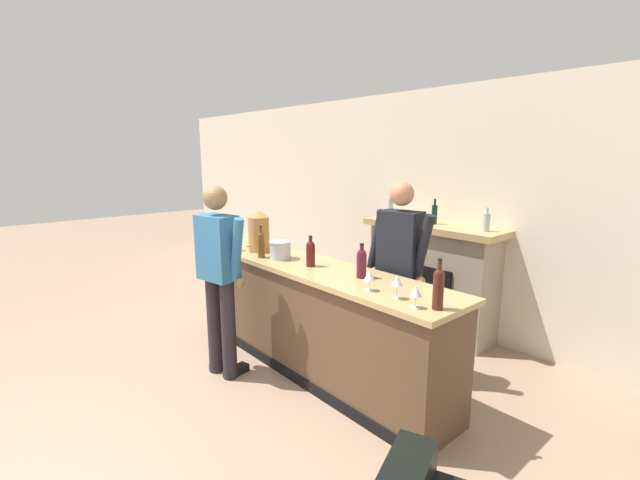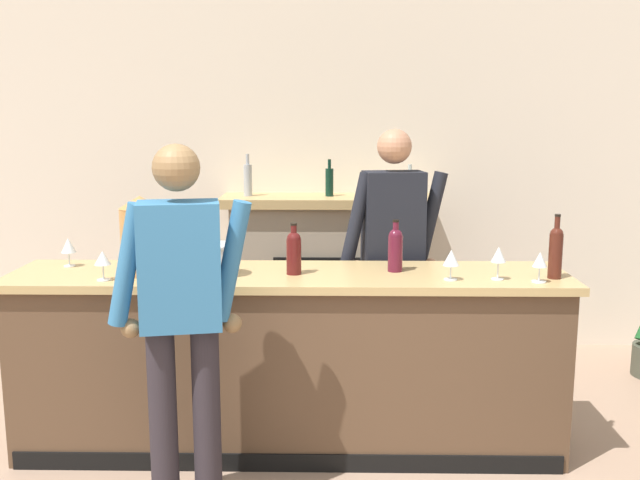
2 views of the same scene
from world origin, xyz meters
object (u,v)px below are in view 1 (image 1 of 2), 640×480
person_bartender (399,271)px  wine_bottle_merlot_tall (261,244)px  person_customer (219,274)px  wine_bottle_chardonnay_pale (362,262)px  ice_bucket_steel (280,250)px  wine_glass_by_dispenser (238,240)px  wine_bottle_port_short (311,252)px  wine_glass_near_bucket (369,276)px  copper_dispenser (259,231)px  fireplace_stone (431,277)px  wine_glass_back_row (397,281)px  wine_glass_front_left (250,232)px  wine_bottle_burgundy_dark (438,287)px  wine_glass_mid_counter (416,292)px

person_bartender → wine_bottle_merlot_tall: 1.35m
person_customer → wine_bottle_chardonnay_pale: bearing=35.8°
ice_bucket_steel → wine_bottle_chardonnay_pale: wine_bottle_chardonnay_pale is taller
person_customer → wine_glass_by_dispenser: (-0.51, 0.50, 0.16)m
wine_bottle_chardonnay_pale → wine_bottle_merlot_tall: wine_bottle_merlot_tall is taller
wine_bottle_port_short → wine_glass_near_bucket: size_ratio=1.74×
person_bartender → copper_dispenser: (-1.40, -0.55, 0.24)m
fireplace_stone → wine_glass_back_row: size_ratio=9.19×
person_customer → wine_glass_by_dispenser: size_ratio=11.18×
wine_bottle_port_short → wine_bottle_merlot_tall: wine_bottle_merlot_tall is taller
wine_bottle_port_short → wine_glass_front_left: size_ratio=1.70×
fireplace_stone → wine_bottle_port_short: size_ratio=5.78×
fireplace_stone → person_customer: bearing=-105.6°
copper_dispenser → wine_glass_back_row: size_ratio=2.42×
wine_bottle_burgundy_dark → wine_glass_near_bucket: size_ratio=2.13×
wine_bottle_burgundy_dark → wine_glass_front_left: wine_bottle_burgundy_dark is taller
person_customer → ice_bucket_steel: person_customer is taller
person_bartender → wine_bottle_merlot_tall: person_bartender is taller
wine_bottle_merlot_tall → wine_glass_front_left: bearing=155.8°
wine_bottle_chardonnay_pale → wine_glass_back_row: wine_bottle_chardonnay_pale is taller
person_bartender → wine_glass_mid_counter: size_ratio=11.25×
wine_glass_mid_counter → wine_glass_back_row: 0.21m
wine_glass_back_row → wine_glass_near_bucket: bearing=-177.2°
fireplace_stone → person_bartender: bearing=-69.8°
ice_bucket_steel → wine_glass_near_bucket: bearing=-3.9°
ice_bucket_steel → wine_bottle_burgundy_dark: (1.79, -0.03, 0.06)m
person_bartender → wine_glass_back_row: person_bartender is taller
wine_bottle_port_short → wine_glass_near_bucket: bearing=-8.6°
wine_bottle_chardonnay_pale → wine_glass_by_dispenser: size_ratio=1.84×
person_customer → wine_glass_back_row: 1.66m
person_customer → wine_glass_front_left: (-0.81, 0.84, 0.17)m
person_customer → wine_bottle_burgundy_dark: 1.96m
person_bartender → wine_bottle_burgundy_dark: size_ratio=5.22×
wine_bottle_port_short → wine_glass_near_bucket: wine_bottle_port_short is taller
person_customer → wine_glass_near_bucket: person_customer is taller
person_bartender → wine_glass_by_dispenser: size_ratio=11.41×
wine_bottle_chardonnay_pale → ice_bucket_steel: bearing=-172.9°
person_customer → wine_glass_by_dispenser: bearing=135.7°
person_customer → copper_dispenser: (-0.35, 0.65, 0.26)m
copper_dispenser → person_bartender: bearing=21.4°
wine_bottle_burgundy_dark → wine_glass_back_row: 0.31m
wine_glass_by_dispenser → wine_bottle_burgundy_dark: bearing=2.2°
wine_glass_mid_counter → fireplace_stone: bearing=121.4°
copper_dispenser → person_customer: bearing=-62.0°
person_bartender → wine_glass_near_bucket: (0.25, -0.66, 0.14)m
wine_glass_by_dispenser → person_bartender: bearing=24.1°
wine_bottle_burgundy_dark → wine_glass_by_dispenser: bearing=-177.8°
wine_glass_back_row → wine_bottle_merlot_tall: bearing=-178.6°
wine_glass_front_left → fireplace_stone: bearing=45.3°
wine_glass_by_dispenser → wine_glass_near_bucket: (1.82, 0.04, -0.00)m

